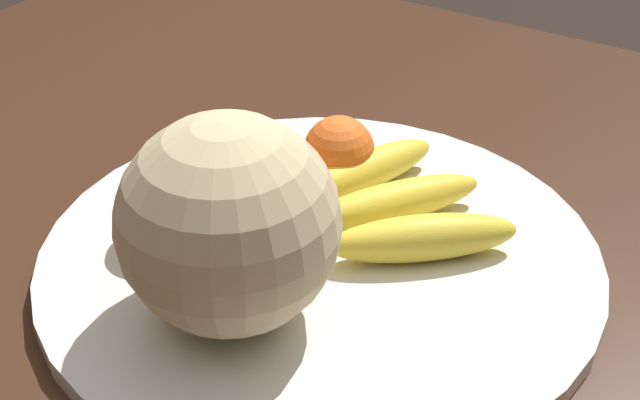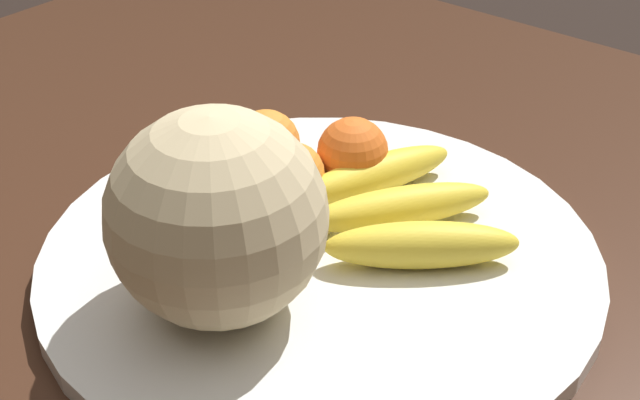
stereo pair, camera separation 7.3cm
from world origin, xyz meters
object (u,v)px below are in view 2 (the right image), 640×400
(melon, at_px, (218,218))
(orange_back_right, at_px, (202,146))
(orange_front_right, at_px, (176,191))
(orange_top_small, at_px, (294,173))
(kitchen_table, at_px, (339,317))
(orange_front_left, at_px, (246,199))
(produce_tag, at_px, (289,227))
(banana_bunch, at_px, (397,210))
(orange_mid_center, at_px, (266,143))
(fruit_bowl, at_px, (320,256))
(orange_back_left, at_px, (353,153))

(melon, bearing_deg, orange_back_right, -39.98)
(melon, distance_m, orange_back_right, 0.21)
(melon, xyz_separation_m, orange_front_right, (0.11, -0.05, -0.05))
(orange_back_right, relative_size, orange_top_small, 0.99)
(kitchen_table, bearing_deg, orange_front_left, 44.28)
(melon, bearing_deg, produce_tag, -74.85)
(banana_bunch, bearing_deg, melon, -159.65)
(melon, relative_size, orange_back_right, 2.90)
(banana_bunch, bearing_deg, orange_top_small, 137.12)
(orange_mid_center, height_order, produce_tag, orange_mid_center)
(fruit_bowl, bearing_deg, orange_mid_center, -28.26)
(kitchen_table, bearing_deg, fruit_bowl, 105.30)
(orange_back_right, bearing_deg, melon, 140.02)
(kitchen_table, relative_size, melon, 8.38)
(banana_bunch, xyz_separation_m, produce_tag, (0.07, 0.06, -0.02))
(melon, distance_m, orange_top_small, 0.17)
(fruit_bowl, distance_m, orange_mid_center, 0.14)
(fruit_bowl, bearing_deg, orange_front_right, 24.28)
(fruit_bowl, height_order, orange_back_right, orange_back_right)
(orange_back_right, bearing_deg, orange_front_right, 122.20)
(kitchen_table, height_order, orange_front_left, orange_front_left)
(fruit_bowl, bearing_deg, orange_front_left, 12.35)
(orange_front_right, bearing_deg, fruit_bowl, -155.72)
(orange_back_left, relative_size, orange_top_small, 1.16)
(fruit_bowl, height_order, orange_back_left, orange_back_left)
(fruit_bowl, xyz_separation_m, orange_back_left, (0.04, -0.10, 0.04))
(melon, height_order, orange_mid_center, melon)
(orange_mid_center, relative_size, orange_back_right, 1.13)
(orange_front_left, bearing_deg, kitchen_table, -135.72)
(orange_mid_center, bearing_deg, kitchen_table, 168.64)
(fruit_bowl, xyz_separation_m, orange_back_right, (0.17, -0.03, 0.04))
(orange_front_right, bearing_deg, orange_mid_center, -89.36)
(kitchen_table, height_order, melon, melon)
(orange_mid_center, xyz_separation_m, produce_tag, (-0.08, 0.06, -0.03))
(orange_front_left, relative_size, produce_tag, 0.72)
(orange_front_left, xyz_separation_m, orange_back_right, (0.10, -0.04, -0.00))
(kitchen_table, relative_size, fruit_bowl, 2.91)
(produce_tag, bearing_deg, banana_bunch, -155.79)
(fruit_bowl, distance_m, melon, 0.14)
(fruit_bowl, xyz_separation_m, produce_tag, (0.04, -0.01, 0.01))
(banana_bunch, bearing_deg, orange_back_left, 99.79)
(orange_back_right, distance_m, produce_tag, 0.13)
(orange_back_right, distance_m, orange_top_small, 0.10)
(banana_bunch, xyz_separation_m, orange_mid_center, (0.15, 0.00, 0.01))
(kitchen_table, relative_size, orange_mid_center, 21.45)
(orange_back_left, bearing_deg, orange_back_right, 30.73)
(kitchen_table, bearing_deg, orange_back_left, -61.42)
(banana_bunch, distance_m, orange_back_left, 0.08)
(banana_bunch, bearing_deg, orange_mid_center, 125.22)
(banana_bunch, bearing_deg, fruit_bowl, -171.80)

